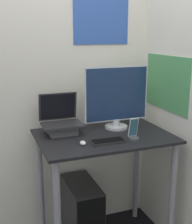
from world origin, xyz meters
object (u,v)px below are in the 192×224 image
Objects in this scene: keyboard at (108,141)px; computer_tower at (82,213)px; monitor at (117,99)px; laptop at (61,124)px; mouse at (83,143)px; cell_phone at (134,133)px.

keyboard is 0.47× the size of computer_tower.
monitor reaches higher than computer_tower.
monitor reaches higher than laptop.
monitor is 2.15× the size of keyboard.
laptop is at bearing 102.93° from mouse.
laptop is at bearing 176.63° from monitor.
monitor reaches higher than cell_phone.
cell_phone is (0.00, -0.29, -0.19)m from monitor.
computer_tower is at bearing -12.85° from laptop.
cell_phone is (0.44, -0.32, -0.03)m from laptop.
monitor is at bearing -3.37° from laptop.
keyboard is at bearing -123.79° from monitor.
monitor is 1.01× the size of computer_tower.
cell_phone is at bearing -1.61° from keyboard.
keyboard is 0.18m from mouse.
mouse reaches higher than computer_tower.
cell_phone is at bearing -2.96° from mouse.
cell_phone is (0.19, -0.01, 0.04)m from keyboard.
laptop reaches higher than cell_phone.
keyboard is at bearing -69.65° from computer_tower.
keyboard is at bearing -4.44° from mouse.
mouse is at bearing -105.35° from computer_tower.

